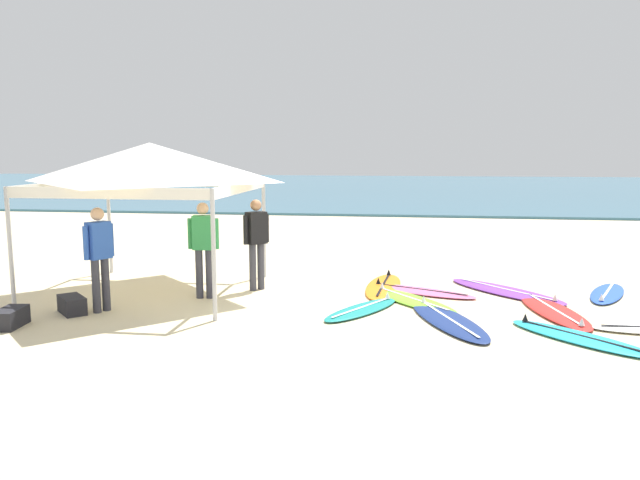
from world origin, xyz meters
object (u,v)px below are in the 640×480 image
Objects in this scene: person_green at (204,243)px; surfboard_blue at (607,293)px; surfboard_orange at (383,286)px; surfboard_lime at (412,300)px; canopy_tent at (150,163)px; surfboard_red at (554,311)px; gear_bag_near_tent at (10,318)px; gear_bag_by_pole at (72,305)px; surfboard_cyan at (580,338)px; surfboard_teal at (362,309)px; surfboard_navy at (448,320)px; surfboard_purple at (506,291)px; person_blue at (99,252)px; surfboard_pink at (420,291)px; person_black at (256,238)px.

surfboard_blue is at bearing 9.63° from person_green.
surfboard_lime is (0.54, -1.06, 0.00)m from surfboard_orange.
canopy_tent is 1.44× the size of surfboard_red.
gear_bag_near_tent reaches higher than surfboard_lime.
surfboard_blue is at bearing 15.72° from gear_bag_by_pole.
surfboard_teal is (-3.11, 1.13, 0.00)m from surfboard_cyan.
gear_bag_by_pole reaches higher than surfboard_lime.
surfboard_navy is 1.89m from surfboard_cyan.
surfboard_purple and surfboard_teal have the same top height.
surfboard_navy is at bearing -65.98° from surfboard_lime.
gear_bag_by_pole is (-6.00, -0.31, 0.10)m from surfboard_navy.
surfboard_lime is at bearing -0.81° from canopy_tent.
person_blue reaches higher than surfboard_orange.
person_blue reaches higher than surfboard_purple.
canopy_tent is at bearing -172.13° from surfboard_pink.
surfboard_purple is at bearing 18.79° from person_blue.
gear_bag_by_pole is (-7.18, -2.47, 0.10)m from surfboard_purple.
gear_bag_by_pole reaches higher than surfboard_blue.
surfboard_cyan is (7.02, -1.94, -2.35)m from canopy_tent.
surfboard_purple is at bearing 61.21° from surfboard_navy.
gear_bag_by_pole is at bearing -164.28° from surfboard_blue.
person_black is (-3.44, 1.77, 0.95)m from surfboard_navy.
surfboard_red is at bearing 13.32° from gear_bag_near_tent.
surfboard_blue is 3.13m from surfboard_cyan.
surfboard_navy is 1.27× the size of surfboard_cyan.
surfboard_red is 3.10m from surfboard_teal.
surfboard_navy is 2.50m from surfboard_orange.
canopy_tent reaches higher than surfboard_teal.
person_black is (-5.17, 1.00, 0.95)m from surfboard_red.
gear_bag_by_pole is at bearing -172.02° from surfboard_red.
surfboard_teal is 0.91× the size of surfboard_lime.
gear_bag_near_tent reaches higher than surfboard_cyan.
person_black is (-4.62, -0.39, 0.95)m from surfboard_purple.
surfboard_cyan and surfboard_lime have the same top height.
canopy_tent is at bearing -173.46° from surfboard_blue.
surfboard_purple is 1.02× the size of surfboard_orange.
surfboard_pink is 6.86m from gear_bag_near_tent.
person_black reaches higher than surfboard_teal.
surfboard_pink is at bearing -24.89° from surfboard_orange.
surfboard_lime is 3.10m from person_black.
surfboard_pink is 1.98m from surfboard_navy.
canopy_tent reaches higher than surfboard_purple.
surfboard_teal is at bearing 9.45° from gear_bag_by_pole.
surfboard_cyan is (2.15, -2.61, -0.00)m from surfboard_pink.
surfboard_pink is 3.20m from person_black.
surfboard_blue is at bearing 4.61° from surfboard_pink.
surfboard_lime is 5.67m from gear_bag_by_pole.
canopy_tent is 2.04× the size of person_blue.
surfboard_navy and surfboard_cyan have the same top height.
surfboard_orange is 1.37× the size of person_blue.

